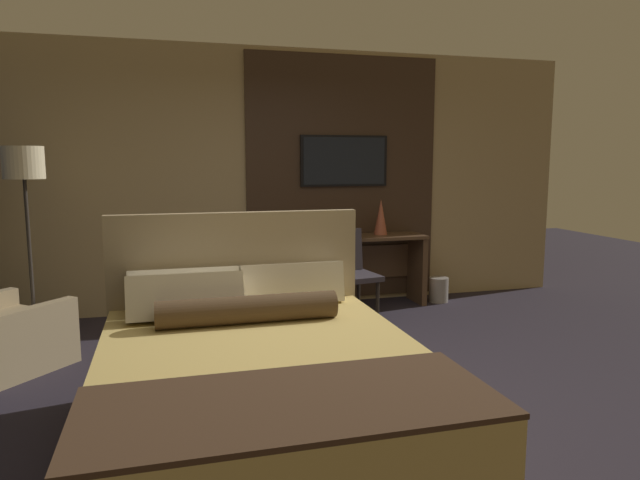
{
  "coord_description": "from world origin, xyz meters",
  "views": [
    {
      "loc": [
        -1.04,
        -3.55,
        1.61
      ],
      "look_at": [
        0.17,
        0.85,
        0.97
      ],
      "focal_mm": 32.0,
      "sensor_mm": 36.0,
      "label": 1
    }
  ],
  "objects": [
    {
      "name": "desk_chair",
      "position": [
        0.68,
        1.76,
        0.56
      ],
      "size": [
        0.58,
        0.58,
        0.92
      ],
      "rotation": [
        0.0,
        0.0,
        0.16
      ],
      "color": "#38333D",
      "rests_on": "ground_plane"
    },
    {
      "name": "floor_lamp",
      "position": [
        -2.19,
        1.87,
        1.45
      ],
      "size": [
        0.34,
        0.34,
        1.73
      ],
      "color": "#282623",
      "rests_on": "ground_plane"
    },
    {
      "name": "desk",
      "position": [
        0.91,
        2.34,
        0.53
      ],
      "size": [
        1.68,
        0.46,
        0.79
      ],
      "color": "brown",
      "rests_on": "ground_plane"
    },
    {
      "name": "book",
      "position": [
        0.56,
        2.34,
        0.8
      ],
      "size": [
        0.26,
        0.22,
        0.03
      ],
      "color": "maroon",
      "rests_on": "desk"
    },
    {
      "name": "wall_back_tv_panel",
      "position": [
        0.12,
        2.59,
        1.4
      ],
      "size": [
        7.2,
        0.09,
        2.8
      ],
      "color": "tan",
      "rests_on": "ground_plane"
    },
    {
      "name": "waste_bin",
      "position": [
        1.96,
        2.24,
        0.14
      ],
      "size": [
        0.22,
        0.22,
        0.28
      ],
      "color": "gray",
      "rests_on": "ground_plane"
    },
    {
      "name": "vase_tall",
      "position": [
        1.28,
        2.35,
        0.98
      ],
      "size": [
        0.15,
        0.15,
        0.39
      ],
      "color": "#B2563D",
      "rests_on": "desk"
    },
    {
      "name": "ground_plane",
      "position": [
        0.0,
        0.0,
        0.0
      ],
      "size": [
        16.0,
        16.0,
        0.0
      ],
      "primitive_type": "plane",
      "color": "#28232D"
    },
    {
      "name": "tv",
      "position": [
        0.91,
        2.52,
        1.6
      ],
      "size": [
        1.0,
        0.04,
        0.56
      ],
      "color": "black"
    },
    {
      "name": "bed",
      "position": [
        -0.57,
        -0.59,
        0.36
      ],
      "size": [
        1.73,
        2.2,
        1.25
      ],
      "color": "#33281E",
      "rests_on": "ground_plane"
    },
    {
      "name": "vase_short",
      "position": [
        0.97,
        2.37,
        0.86
      ],
      "size": [
        0.11,
        0.11,
        0.15
      ],
      "color": "#846647",
      "rests_on": "desk"
    }
  ]
}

